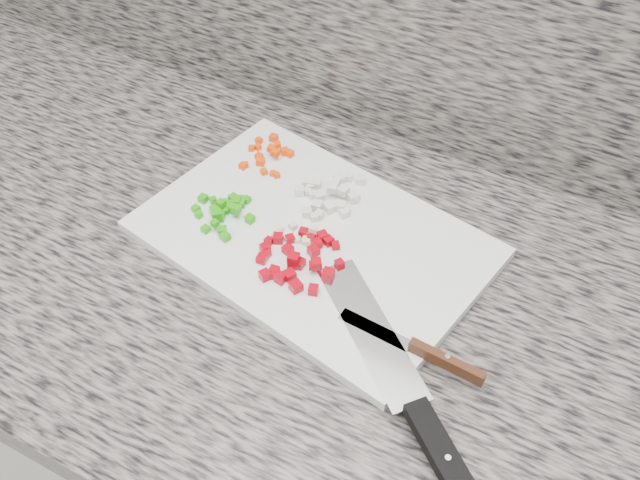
{
  "coord_description": "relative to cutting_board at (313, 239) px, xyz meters",
  "views": [
    {
      "loc": [
        0.18,
        0.96,
        1.55
      ],
      "look_at": [
        -0.09,
        1.47,
        0.93
      ],
      "focal_mm": 40.0,
      "sensor_mm": 36.0,
      "label": 1
    }
  ],
  "objects": [
    {
      "name": "countertop",
      "position": [
        0.11,
        -0.05,
        -0.03
      ],
      "size": [
        3.96,
        0.64,
        0.04
      ],
      "primitive_type": "cube",
      "color": "#6A645D",
      "rests_on": "cabinet"
    },
    {
      "name": "cutting_board",
      "position": [
        0.0,
        0.0,
        0.0
      ],
      "size": [
        0.46,
        0.35,
        0.01
      ],
      "primitive_type": "cube",
      "rotation": [
        0.0,
        0.0,
        -0.2
      ],
      "color": "silver",
      "rests_on": "countertop"
    },
    {
      "name": "carrot_pile",
      "position": [
        -0.13,
        0.1,
        0.01
      ],
      "size": [
        0.07,
        0.08,
        0.02
      ],
      "color": "#EF4005",
      "rests_on": "cutting_board"
    },
    {
      "name": "onion_pile",
      "position": [
        -0.01,
        0.07,
        0.01
      ],
      "size": [
        0.08,
        0.1,
        0.02
      ],
      "color": "beige",
      "rests_on": "cutting_board"
    },
    {
      "name": "green_pepper_pile",
      "position": [
        -0.12,
        -0.02,
        0.01
      ],
      "size": [
        0.08,
        0.08,
        0.02
      ],
      "color": "#269C0E",
      "rests_on": "cutting_board"
    },
    {
      "name": "red_pepper_pile",
      "position": [
        0.0,
        -0.05,
        0.01
      ],
      "size": [
        0.11,
        0.1,
        0.02
      ],
      "color": "#A0020F",
      "rests_on": "cutting_board"
    },
    {
      "name": "garlic_pile",
      "position": [
        -0.02,
        -0.01,
        0.01
      ],
      "size": [
        0.05,
        0.04,
        0.01
      ],
      "color": "beige",
      "rests_on": "cutting_board"
    },
    {
      "name": "chef_knife",
      "position": [
        0.21,
        -0.17,
        0.01
      ],
      "size": [
        0.28,
        0.25,
        0.02
      ],
      "rotation": [
        0.0,
        0.0,
        -0.7
      ],
      "color": "silver",
      "rests_on": "cutting_board"
    },
    {
      "name": "paring_knife",
      "position": [
        0.19,
        -0.1,
        0.01
      ],
      "size": [
        0.17,
        0.03,
        0.02
      ],
      "rotation": [
        0.0,
        0.0,
        -0.08
      ],
      "color": "silver",
      "rests_on": "cutting_board"
    }
  ]
}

